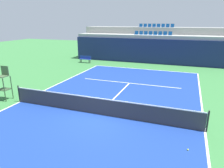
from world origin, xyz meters
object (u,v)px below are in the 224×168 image
umpire_chair (4,82)px  player_bench (85,59)px  tennis_ball_0 (188,150)px  tennis_net (98,106)px

umpire_chair → player_bench: (-0.86, 13.08, -0.68)m
tennis_ball_0 → umpire_chair: bearing=170.6°
umpire_chair → player_bench: bearing=93.8°
player_bench → tennis_ball_0: bearing=-50.6°
tennis_net → umpire_chair: (-6.70, 0.06, 0.68)m
tennis_net → tennis_ball_0: (4.72, -1.83, -0.47)m
tennis_net → umpire_chair: umpire_chair is taller
umpire_chair → tennis_ball_0: size_ratio=33.33×
tennis_net → player_bench: (-7.56, 13.14, -0.00)m
tennis_net → umpire_chair: size_ratio=5.04×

